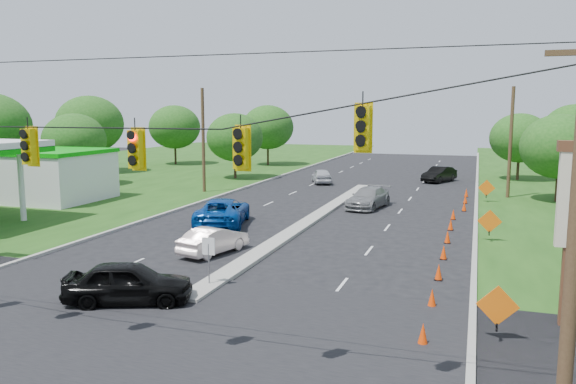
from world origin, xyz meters
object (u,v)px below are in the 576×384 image
(blue_pickup, at_px, (223,212))
(black_sedan, at_px, (129,283))
(gas_station, at_px, (15,170))
(white_sedan, at_px, (214,240))

(blue_pickup, bearing_deg, black_sedan, 86.21)
(gas_station, distance_m, white_sedan, 23.36)
(black_sedan, xyz_separation_m, white_sedan, (-0.31, 7.67, -0.12))
(white_sedan, xyz_separation_m, blue_pickup, (-2.61, 6.58, 0.18))
(gas_station, relative_size, blue_pickup, 3.23)
(white_sedan, bearing_deg, blue_pickup, -53.97)
(black_sedan, relative_size, white_sedan, 1.15)
(gas_station, height_order, black_sedan, gas_station)
(black_sedan, distance_m, blue_pickup, 14.55)
(black_sedan, height_order, blue_pickup, blue_pickup)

